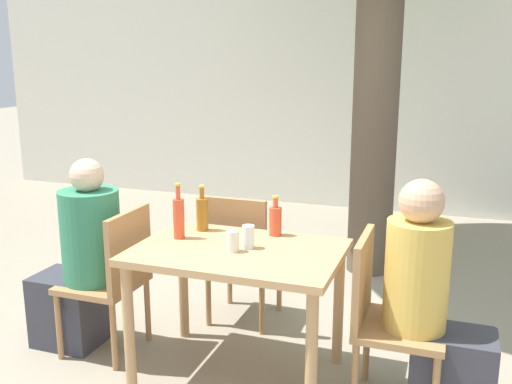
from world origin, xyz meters
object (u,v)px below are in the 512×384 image
object	(u,v)px
soda_bottle_0	(179,217)
drinking_glass_1	(233,241)
patio_chair_0	(114,273)
soda_bottle_2	(275,220)
drinking_glass_0	(248,237)
amber_bottle_1	(202,213)
patio_chair_1	(384,312)
dining_table_front	(238,267)
person_seated_0	(81,265)
patio_chair_2	(240,252)
person_seated_1	(433,313)

from	to	relation	value
soda_bottle_0	drinking_glass_1	size ratio (longest dim) A/B	2.83
patio_chair_0	soda_bottle_2	distance (m)	1.02
soda_bottle_0	drinking_glass_0	bearing A→B (deg)	-4.77
amber_bottle_1	drinking_glass_0	world-z (taller)	amber_bottle_1
patio_chair_1	soda_bottle_2	world-z (taller)	soda_bottle_2
dining_table_front	person_seated_0	world-z (taller)	person_seated_0
patio_chair_0	soda_bottle_0	size ratio (longest dim) A/B	2.81
amber_bottle_1	soda_bottle_2	bearing A→B (deg)	6.63
soda_bottle_2	drinking_glass_0	bearing A→B (deg)	-103.77
patio_chair_0	drinking_glass_1	xyz separation A→B (m)	(0.79, -0.05, 0.30)
soda_bottle_0	amber_bottle_1	distance (m)	0.20
drinking_glass_1	patio_chair_1	bearing A→B (deg)	3.56
patio_chair_1	patio_chair_2	size ratio (longest dim) A/B	1.00
person_seated_1	person_seated_0	bearing A→B (deg)	90.00
patio_chair_1	drinking_glass_1	bearing A→B (deg)	93.56
dining_table_front	drinking_glass_0	xyz separation A→B (m)	(0.05, 0.03, 0.17)
patio_chair_1	drinking_glass_1	world-z (taller)	patio_chair_1
patio_chair_0	person_seated_0	xyz separation A→B (m)	(-0.23, -0.00, 0.03)
patio_chair_1	person_seated_1	bearing A→B (deg)	-90.00
person_seated_1	soda_bottle_0	xyz separation A→B (m)	(-1.41, 0.06, 0.34)
patio_chair_1	dining_table_front	bearing A→B (deg)	90.00
patio_chair_2	person_seated_0	world-z (taller)	person_seated_0
dining_table_front	drinking_glass_1	size ratio (longest dim) A/B	9.90
patio_chair_0	person_seated_1	world-z (taller)	person_seated_1
patio_chair_2	soda_bottle_2	xyz separation A→B (m)	(0.34, -0.31, 0.34)
patio_chair_0	person_seated_1	xyz separation A→B (m)	(1.82, -0.00, 0.03)
person_seated_1	amber_bottle_1	distance (m)	1.41
person_seated_1	soda_bottle_2	size ratio (longest dim) A/B	5.10
patio_chair_2	drinking_glass_0	xyz separation A→B (m)	(0.28, -0.59, 0.31)
patio_chair_1	soda_bottle_2	bearing A→B (deg)	65.91
dining_table_front	amber_bottle_1	distance (m)	0.46
person_seated_0	person_seated_1	size ratio (longest dim) A/B	0.99
amber_bottle_1	soda_bottle_2	world-z (taller)	amber_bottle_1
dining_table_front	patio_chair_2	distance (m)	0.67
drinking_glass_0	drinking_glass_1	distance (m)	0.10
patio_chair_0	dining_table_front	bearing A→B (deg)	90.00
soda_bottle_2	drinking_glass_1	size ratio (longest dim) A/B	2.09
drinking_glass_0	patio_chair_2	bearing A→B (deg)	115.18
amber_bottle_1	drinking_glass_1	size ratio (longest dim) A/B	2.43
patio_chair_0	amber_bottle_1	distance (m)	0.64
dining_table_front	soda_bottle_2	world-z (taller)	soda_bottle_2
patio_chair_2	person_seated_1	world-z (taller)	person_seated_1
drinking_glass_1	person_seated_0	bearing A→B (deg)	177.21
soda_bottle_0	soda_bottle_2	distance (m)	0.56
person_seated_1	drinking_glass_0	distance (m)	1.02
drinking_glass_0	amber_bottle_1	bearing A→B (deg)	149.35
patio_chair_1	soda_bottle_2	xyz separation A→B (m)	(-0.67, 0.30, 0.34)
soda_bottle_0	amber_bottle_1	world-z (taller)	soda_bottle_0
patio_chair_2	person_seated_1	distance (m)	1.40
patio_chair_0	amber_bottle_1	xyz separation A→B (m)	(0.47, 0.25, 0.35)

